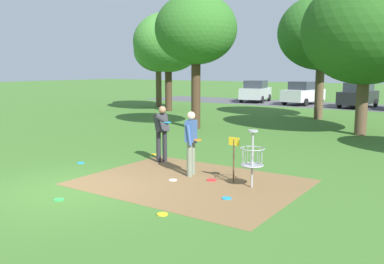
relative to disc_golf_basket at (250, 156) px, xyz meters
name	(u,v)px	position (x,y,z in m)	size (l,w,h in m)	color
ground_plane	(69,190)	(-3.37, -2.63, -0.75)	(160.00, 160.00, 0.00)	#3D6B28
dirt_tee_pad	(191,182)	(-1.40, -0.46, -0.75)	(5.31, 4.05, 0.01)	brown
disc_golf_basket	(250,156)	(0.00, 0.00, 0.00)	(0.98, 0.58, 1.39)	#9E9EA3
player_foreground_watching	(162,130)	(-3.43, 0.95, 0.23)	(0.96, 0.79, 1.71)	#232328
player_throwing	(191,140)	(-1.77, 0.10, 0.21)	(0.43, 0.49, 1.71)	slate
frisbee_near_basket	(212,180)	(-1.06, -0.02, -0.74)	(0.25, 0.25, 0.02)	red
frisbee_by_tee	(162,214)	(-0.54, -2.68, -0.74)	(0.22, 0.22, 0.02)	gold
frisbee_mid_grass	(173,180)	(-1.87, -0.57, -0.74)	(0.20, 0.20, 0.02)	white
frisbee_far_left	(59,200)	(-2.95, -3.23, -0.74)	(0.23, 0.23, 0.02)	green
frisbee_far_right	(81,163)	(-5.33, -0.58, -0.74)	(0.22, 0.22, 0.02)	#1E93DB
frisbee_scattered_a	(154,154)	(-4.33, 1.63, -0.74)	(0.22, 0.22, 0.02)	gold
frisbee_scattered_b	(227,198)	(0.00, -1.10, -0.74)	(0.21, 0.21, 0.02)	#1E93DB
tree_near_left	(366,30)	(0.35, 9.85, 3.64)	(5.32, 5.32, 6.67)	brown
tree_mid_left	(322,33)	(-2.96, 14.60, 4.02)	(4.85, 4.85, 6.86)	brown
tree_mid_center	(168,43)	(-12.72, 13.37, 3.78)	(4.62, 4.62, 6.53)	#422D1E
tree_mid_right	(196,30)	(-6.55, 7.46, 3.83)	(3.79, 3.79, 6.23)	#422D1E
tree_far_left	(158,51)	(-15.15, 15.34, 3.34)	(3.60, 3.60, 5.66)	brown
parking_lot_strip	(351,107)	(-3.37, 23.77, -0.75)	(36.00, 6.00, 0.01)	#4C4C51
parked_car_leftmost	(256,91)	(-11.35, 23.93, 0.17)	(2.57, 4.47, 1.84)	#B2B7BC
parked_car_center_left	(303,93)	(-7.00, 23.52, 0.17)	(2.40, 4.41, 1.84)	silver
parked_car_center_right	(358,95)	(-2.76, 23.24, 0.17)	(2.23, 4.33, 1.84)	black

